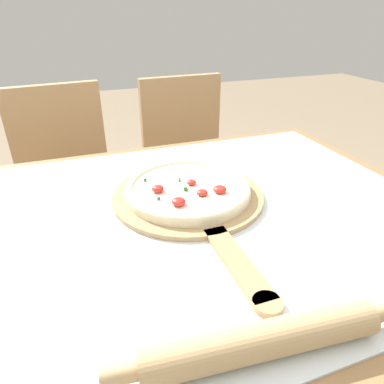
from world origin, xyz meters
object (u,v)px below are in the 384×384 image
pizza (188,188)px  rolling_pin (262,341)px  pizza_peel (191,200)px  chair_left (68,179)px  chair_right (188,162)px

pizza → rolling_pin: bearing=-96.6°
pizza_peel → pizza: pizza is taller
pizza_peel → chair_left: size_ratio=0.66×
pizza_peel → chair_right: 0.80m
chair_left → chair_right: (0.54, 0.00, 0.00)m
pizza → chair_left: bearing=112.7°
chair_left → pizza: bearing=-73.7°
chair_left → rolling_pin: bearing=-84.5°
chair_right → pizza: bearing=-111.9°
pizza_peel → chair_right: bearing=71.1°
pizza_peel → chair_left: (-0.29, 0.72, -0.23)m
pizza → chair_right: 0.78m
chair_left → chair_right: size_ratio=1.00×
rolling_pin → chair_right: 1.20m
pizza → chair_right: chair_right is taller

